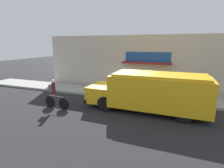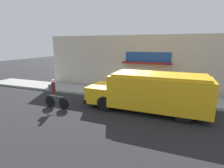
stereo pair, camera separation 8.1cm
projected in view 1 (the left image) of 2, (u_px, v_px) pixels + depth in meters
The scene contains 6 objects.
ground_plane at pixel (132, 101), 11.79m from camera, with size 70.00×70.00×0.00m, color #232326.
sidewalk at pixel (136, 95), 12.85m from camera, with size 28.00×2.37×0.16m.
storefront at pixel (142, 64), 13.84m from camera, with size 16.80×1.09×4.44m.
school_bus at pixel (151, 91), 9.80m from camera, with size 6.83×2.80×2.17m.
cyclist at pixel (55, 95), 10.26m from camera, with size 1.74×0.21×1.75m.
trash_bin at pixel (174, 91), 11.87m from camera, with size 0.59×0.59×0.87m.
Camera 1 is at (2.64, -11.01, 3.74)m, focal length 28.00 mm.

